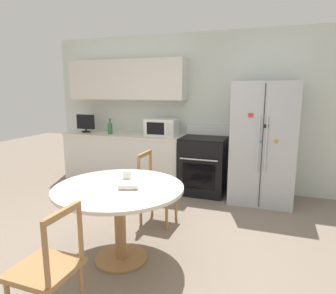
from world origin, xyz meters
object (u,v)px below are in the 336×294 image
Objects in this scene: microwave at (162,127)px; dining_chair_near at (48,269)px; refrigerator at (263,143)px; oven_range at (204,165)px; countertop_tv at (86,123)px; counter_bottle at (110,128)px; candle_glass at (127,175)px; dining_chair_far at (157,189)px.

microwave is 0.59× the size of dining_chair_near.
refrigerator is 3.39× the size of microwave.
oven_range is 1.20× the size of dining_chair_near.
microwave is 1.51× the size of countertop_tv.
countertop_tv reaches higher than dining_chair_near.
counter_bottle is at bearing 23.30° from dining_chair_near.
oven_range is 2.04m from candle_glass.
dining_chair_far is (1.38, -1.26, -0.57)m from counter_bottle.
microwave reaches higher than dining_chair_near.
microwave reaches higher than counter_bottle.
refrigerator is at bearing 56.46° from candle_glass.
dining_chair_near is 10.06× the size of candle_glass.
countertop_tv reaches higher than microwave.
microwave is at bearing 6.34° from counter_bottle.
refrigerator is 2.59m from counter_bottle.
counter_bottle reaches higher than dining_chair_far.
refrigerator is 1.98× the size of dining_chair_near.
oven_range is 3.97× the size of counter_bottle.
dining_chair_far is 1.00× the size of dining_chair_near.
dining_chair_near is at bearing -112.69° from refrigerator.
dining_chair_far is at bearing -102.98° from oven_range.
dining_chair_far is 0.76m from candle_glass.
refrigerator is 19.94× the size of candle_glass.
dining_chair_far is (1.92, -1.31, -0.64)m from countertop_tv.
dining_chair_near is (1.84, -3.15, -0.64)m from countertop_tv.
counter_bottle is 0.30× the size of dining_chair_far.
candle_glass is (1.86, -1.97, -0.27)m from countertop_tv.
microwave reaches higher than dining_chair_far.
dining_chair_far is at bearing -34.22° from countertop_tv.
counter_bottle is (0.54, -0.05, -0.07)m from countertop_tv.
refrigerator is 1.66m from microwave.
dining_chair_near is (1.30, -3.10, -0.57)m from counter_bottle.
countertop_tv is at bearing -122.91° from dining_chair_far.
microwave is at bearing 100.59° from candle_glass.
oven_range is (-0.91, 0.05, -0.43)m from refrigerator.
countertop_tv is (-3.13, 0.05, 0.18)m from refrigerator.
oven_range is at bearing 0.07° from countertop_tv.
countertop_tv is at bearing 30.85° from dining_chair_near.
dining_chair_far is (-1.21, -1.25, -0.46)m from refrigerator.
countertop_tv is 0.55m from counter_bottle.
counter_bottle is at bearing 124.40° from candle_glass.
counter_bottle is at bearing 179.91° from refrigerator.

